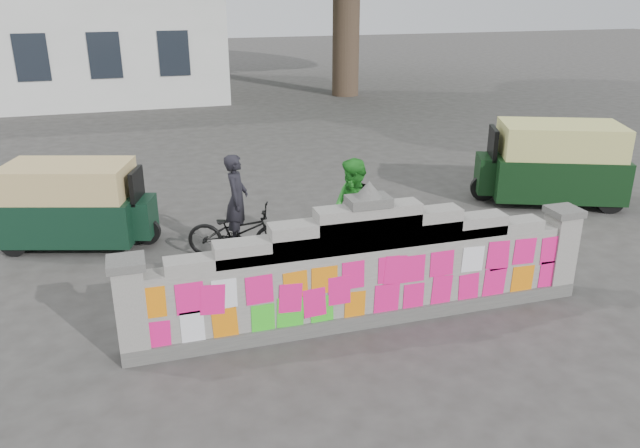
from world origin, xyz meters
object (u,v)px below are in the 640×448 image
at_px(pedestrian, 353,213).
at_px(rickshaw_left, 75,203).
at_px(rickshaw_right, 554,162).
at_px(cyclist_rider, 238,214).
at_px(cyclist_bike, 238,232).

bearing_deg(pedestrian, rickshaw_left, -129.14).
xyz_separation_m(pedestrian, rickshaw_left, (-4.35, 2.20, -0.12)).
bearing_deg(rickshaw_right, cyclist_rider, 29.96).
distance_m(pedestrian, rickshaw_right, 5.34).
xyz_separation_m(cyclist_rider, rickshaw_left, (-2.61, 1.37, -0.00)).
bearing_deg(rickshaw_left, rickshaw_right, 13.99).
bearing_deg(rickshaw_right, cyclist_bike, 29.96).
relative_size(pedestrian, rickshaw_left, 0.65).
distance_m(rickshaw_left, rickshaw_right, 9.42).
bearing_deg(cyclist_rider, pedestrian, -95.85).
height_order(cyclist_bike, rickshaw_right, rickshaw_right).
height_order(cyclist_rider, rickshaw_left, cyclist_rider).
bearing_deg(cyclist_bike, cyclist_rider, 0.00).
xyz_separation_m(cyclist_bike, cyclist_rider, (0.00, 0.00, 0.31)).
height_order(rickshaw_left, rickshaw_right, rickshaw_right).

